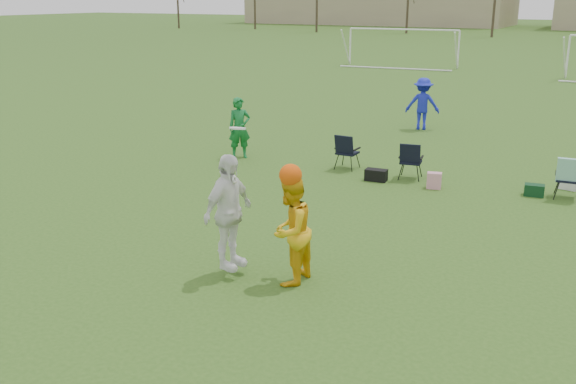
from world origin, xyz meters
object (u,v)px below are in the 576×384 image
Objects in this scene: fielder_green_near at (240,128)px; goal_left at (403,37)px; center_contest at (260,220)px; fielder_blue at (423,104)px.

fielder_green_near is 0.24× the size of goal_left.
center_contest reaches higher than goal_left.
fielder_blue is at bearing -74.61° from goal_left.
fielder_green_near is 8.45m from center_contest.
fielder_blue is at bearing 18.44° from fielder_green_near.
fielder_green_near is 7.42m from fielder_blue.
fielder_blue is 13.59m from center_contest.
center_contest is at bearing -80.30° from goal_left.
fielder_blue is (3.44, 6.57, 0.02)m from fielder_green_near.
fielder_blue is 0.25× the size of goal_left.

